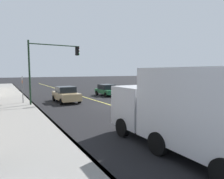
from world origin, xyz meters
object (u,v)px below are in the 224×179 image
car_tan (66,94)px  street_sign_post (22,88)px  car_green (107,90)px  traffic_light_mast (50,61)px  truck_white (188,109)px

car_tan → street_sign_post: street_sign_post is taller
street_sign_post → car_green: bearing=-79.1°
car_tan → traffic_light_mast: 3.89m
car_green → traffic_light_mast: 9.44m
truck_white → traffic_light_mast: traffic_light_mast is taller
traffic_light_mast → street_sign_post: bearing=58.1°
street_sign_post → truck_white: bearing=-164.6°
traffic_light_mast → street_sign_post: traffic_light_mast is taller
truck_white → traffic_light_mast: 14.68m
car_green → traffic_light_mast: bearing=113.3°
car_tan → street_sign_post: size_ratio=1.60×
car_tan → street_sign_post: 4.23m
car_green → street_sign_post: street_sign_post is taller
car_green → traffic_light_mast: size_ratio=0.63×
traffic_light_mast → street_sign_post: 3.77m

